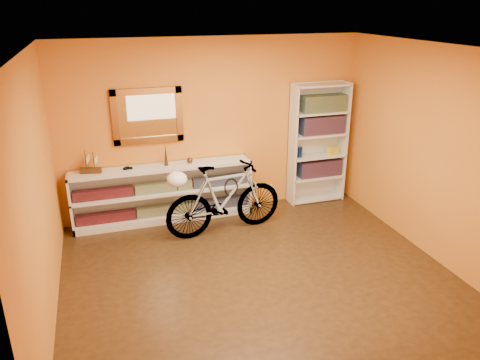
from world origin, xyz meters
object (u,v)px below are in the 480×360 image
object	(u,v)px
console_unit	(164,193)
bicycle	(224,199)
helmet	(177,179)
bookcase	(318,144)

from	to	relation	value
console_unit	bicycle	distance (m)	0.98
console_unit	helmet	world-z (taller)	helmet
bicycle	helmet	bearing A→B (deg)	90.00
bookcase	helmet	distance (m)	2.48
console_unit	bookcase	xyz separation A→B (m)	(2.46, 0.03, 0.52)
bicycle	console_unit	bearing A→B (deg)	43.14
bicycle	helmet	size ratio (longest dim) A/B	6.39
bicycle	helmet	xyz separation A→B (m)	(-0.65, -0.07, 0.38)
bicycle	helmet	distance (m)	0.76
bookcase	bicycle	xyz separation A→B (m)	(-1.72, -0.66, -0.44)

